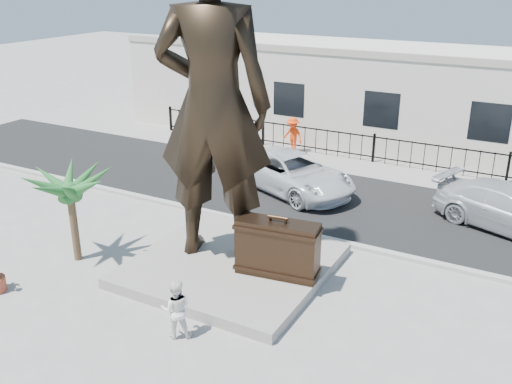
{
  "coord_description": "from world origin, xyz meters",
  "views": [
    {
      "loc": [
        6.94,
        -10.73,
        7.99
      ],
      "look_at": [
        0.0,
        2.0,
        2.3
      ],
      "focal_mm": 40.0,
      "sensor_mm": 36.0,
      "label": 1
    }
  ],
  "objects_px": {
    "car_white": "(292,173)",
    "statue": "(213,105)",
    "suitcase": "(278,248)",
    "tourist": "(176,309)"
  },
  "relations": [
    {
      "from": "car_white",
      "to": "statue",
      "type": "bearing_deg",
      "value": -153.11
    },
    {
      "from": "suitcase",
      "to": "car_white",
      "type": "distance_m",
      "value": 7.0
    },
    {
      "from": "tourist",
      "to": "suitcase",
      "type": "bearing_deg",
      "value": -139.3
    },
    {
      "from": "car_white",
      "to": "suitcase",
      "type": "bearing_deg",
      "value": -135.59
    },
    {
      "from": "tourist",
      "to": "car_white",
      "type": "distance_m",
      "value": 9.84
    },
    {
      "from": "statue",
      "to": "car_white",
      "type": "relative_size",
      "value": 1.63
    },
    {
      "from": "suitcase",
      "to": "tourist",
      "type": "xyz_separation_m",
      "value": [
        -0.98,
        -3.22,
        -0.35
      ]
    },
    {
      "from": "statue",
      "to": "car_white",
      "type": "xyz_separation_m",
      "value": [
        -0.48,
        6.13,
        -3.88
      ]
    },
    {
      "from": "statue",
      "to": "tourist",
      "type": "distance_m",
      "value": 5.42
    },
    {
      "from": "suitcase",
      "to": "tourist",
      "type": "distance_m",
      "value": 3.38
    }
  ]
}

